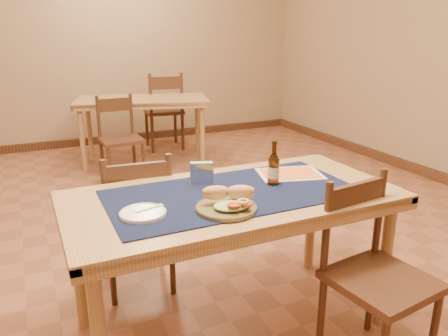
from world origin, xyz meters
name	(u,v)px	position (x,y,z in m)	size (l,w,h in m)	color
room	(175,49)	(0.00, 0.00, 1.40)	(6.04, 7.04, 2.84)	#945840
main_table	(233,209)	(0.00, -0.80, 0.67)	(1.60, 0.80, 0.75)	#AB8850
placemat	(233,193)	(0.00, -0.80, 0.75)	(1.20, 0.60, 0.01)	#101A3A
baseboard	(181,250)	(0.00, 0.00, 0.05)	(6.00, 7.00, 0.10)	#4A2A1A
back_table	(142,105)	(0.40, 2.42, 0.67)	(1.64, 1.13, 0.75)	#AB8850
chair_main_far	(137,219)	(-0.35, -0.24, 0.45)	(0.44, 0.44, 0.87)	#4A2A1A
chair_main_near	(374,273)	(0.48, -1.29, 0.46)	(0.46, 0.46, 0.89)	#4A2A1A
chair_back_near	(120,137)	(0.00, 1.84, 0.45)	(0.42, 0.42, 0.87)	#4A2A1A
chair_back_far	(164,110)	(0.79, 2.84, 0.52)	(0.50, 0.50, 1.00)	#4A2A1A
sandwich_plate	(228,204)	(-0.11, -0.98, 0.78)	(0.27, 0.27, 0.10)	brown
side_plate	(143,213)	(-0.47, -0.88, 0.76)	(0.20, 0.20, 0.02)	silver
fork	(151,208)	(-0.42, -0.86, 0.77)	(0.13, 0.05, 0.00)	#8AE67E
beer_bottle	(273,169)	(0.24, -0.78, 0.84)	(0.06, 0.06, 0.22)	#4F2D0E
napkin_holder	(202,174)	(-0.09, -0.62, 0.81)	(0.14, 0.09, 0.11)	silver
menu_card	(290,174)	(0.40, -0.68, 0.76)	(0.39, 0.33, 0.01)	beige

